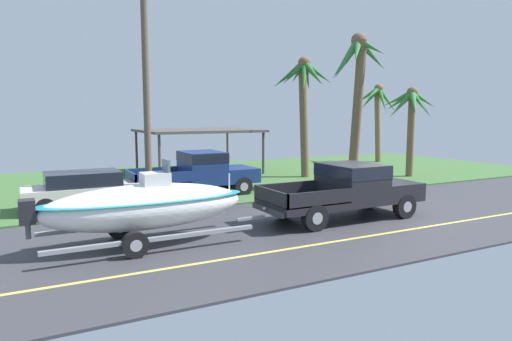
{
  "coord_description": "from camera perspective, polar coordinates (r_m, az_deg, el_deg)",
  "views": [
    {
      "loc": [
        -10.71,
        -11.46,
        3.44
      ],
      "look_at": [
        -3.8,
        1.67,
        1.59
      ],
      "focal_mm": 32.15,
      "sensor_mm": 36.0,
      "label": 1
    }
  ],
  "objects": [
    {
      "name": "parked_pickup_background",
      "position": [
        19.35,
        -6.8,
        -0.09
      ],
      "size": [
        5.54,
        2.03,
        1.86
      ],
      "color": "navy",
      "rests_on": "ground"
    },
    {
      "name": "pickup_truck_towing",
      "position": [
        15.43,
        11.71,
        -2.11
      ],
      "size": [
        5.69,
        2.06,
        1.8
      ],
      "color": "black",
      "rests_on": "ground"
    },
    {
      "name": "utility_pole",
      "position": [
        16.92,
        -13.52,
        10.44
      ],
      "size": [
        0.24,
        1.8,
        8.65
      ],
      "color": "brown",
      "rests_on": "ground"
    },
    {
      "name": "parked_sedan_near",
      "position": [
        17.61,
        -20.14,
        -2.38
      ],
      "size": [
        4.5,
        1.84,
        1.38
      ],
      "color": "beige",
      "rests_on": "ground"
    },
    {
      "name": "palm_tree_far_left",
      "position": [
        24.72,
        6.03,
        10.16
      ],
      "size": [
        2.94,
        3.01,
        6.43
      ],
      "color": "brown",
      "rests_on": "ground"
    },
    {
      "name": "palm_tree_mid",
      "position": [
        21.64,
        12.5,
        11.49
      ],
      "size": [
        3.12,
        2.77,
        7.05
      ],
      "color": "brown",
      "rests_on": "ground"
    },
    {
      "name": "palm_tree_near_left",
      "position": [
        26.02,
        18.67,
        7.13
      ],
      "size": [
        3.2,
        3.25,
        4.86
      ],
      "color": "brown",
      "rests_on": "ground"
    },
    {
      "name": "ground",
      "position": [
        22.81,
        0.61,
        -1.6
      ],
      "size": [
        36.0,
        22.0,
        0.11
      ],
      "color": "#38383D"
    },
    {
      "name": "carport_awning",
      "position": [
        26.78,
        -7.26,
        4.86
      ],
      "size": [
        6.47,
        5.42,
        2.53
      ],
      "color": "#4C4238",
      "rests_on": "ground"
    },
    {
      "name": "palm_tree_near_right",
      "position": [
        33.4,
        14.94,
        7.93
      ],
      "size": [
        2.95,
        3.31,
        5.51
      ],
      "color": "brown",
      "rests_on": "ground"
    },
    {
      "name": "boat_on_trailer",
      "position": [
        12.33,
        -13.64,
        -4.34
      ],
      "size": [
        6.49,
        2.17,
        2.24
      ],
      "color": "gray",
      "rests_on": "ground"
    }
  ]
}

